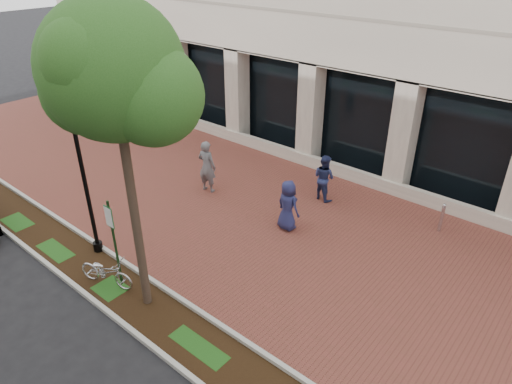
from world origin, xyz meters
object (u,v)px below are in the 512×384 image
Objects in this scene: pedestrian_right at (288,205)px; parking_sign at (112,233)px; street_tree at (117,80)px; pedestrian_left at (207,167)px; bollard at (442,217)px; locked_bicycle at (106,272)px; pedestrian_mid at (324,177)px; lamppost at (83,174)px.

parking_sign is at bearing 77.40° from pedestrian_right.
pedestrian_left is at bearing 120.76° from street_tree.
parking_sign is 4.43m from street_tree.
pedestrian_right is at bearing 168.40° from pedestrian_left.
pedestrian_left is at bearing 109.92° from parking_sign.
street_tree is at bearing -119.27° from bollard.
street_tree is 4.51× the size of locked_bicycle.
pedestrian_mid is 2.43m from pedestrian_right.
pedestrian_right is 4.96m from bollard.
bollard is (7.59, 7.74, -2.11)m from lamppost.
lamppost reaches higher than locked_bicycle.
pedestrian_left is (-1.73, 5.59, 0.56)m from locked_bicycle.
parking_sign reaches higher than pedestrian_right.
locked_bicycle is at bearing -125.40° from bollard.
locked_bicycle is (1.58, -0.72, -2.19)m from lamppost.
pedestrian_right reaches higher than locked_bicycle.
pedestrian_right is (3.68, 4.71, -1.76)m from lamppost.
pedestrian_right is at bearing 52.00° from lamppost.
pedestrian_right is at bearing 104.88° from pedestrian_mid.
street_tree is at bearing -8.35° from lamppost.
pedestrian_mid is at bearing -171.55° from bollard.
street_tree is (1.26, -0.01, 4.24)m from parking_sign.
pedestrian_mid reaches higher than locked_bicycle.
pedestrian_mid is 4.15m from bollard.
lamppost is at bearing 171.65° from street_tree.
street_tree is at bearing 111.58° from pedestrian_left.
parking_sign reaches higher than pedestrian_left.
street_tree is 4.38× the size of pedestrian_mid.
street_tree is at bearing -0.47° from parking_sign.
bollard is (3.92, 3.03, -0.34)m from pedestrian_right.
pedestrian_mid is at bearing 86.26° from street_tree.
locked_bicycle is (-1.43, -0.28, -5.44)m from street_tree.
bollard is (4.09, 0.61, -0.34)m from pedestrian_mid.
street_tree reaches higher than locked_bicycle.
pedestrian_left reaches higher than pedestrian_mid.
parking_sign reaches higher than locked_bicycle.
street_tree is (3.01, -0.44, 3.25)m from lamppost.
locked_bicycle is 5.88m from pedestrian_left.
parking_sign reaches higher than bollard.
pedestrian_mid is 1.67× the size of bollard.
parking_sign is 7.80m from pedestrian_mid.
pedestrian_mid is (1.93, 7.86, 0.42)m from locked_bicycle.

